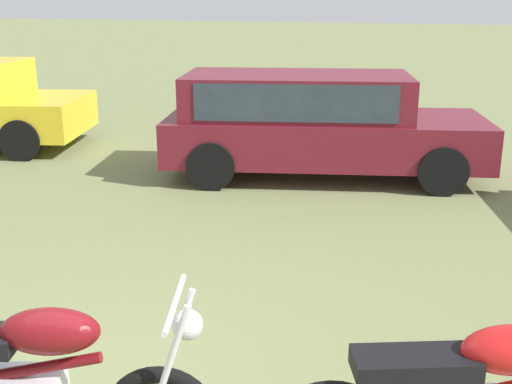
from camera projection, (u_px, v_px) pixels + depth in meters
name	position (u px, v px, depth m)	size (l,w,h in m)	color
car_burgundy	(311.00, 117.00, 8.99)	(4.67, 2.77, 1.43)	maroon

